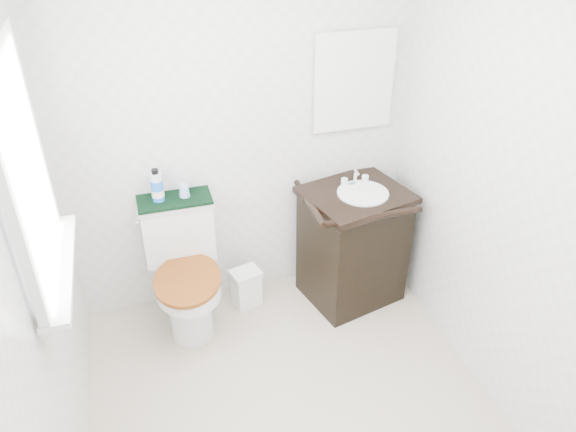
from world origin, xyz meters
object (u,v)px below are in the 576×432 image
mouthwash_bottle (157,186)px  cup (184,190)px  trash_bin (246,287)px  toilet (185,274)px  vanity (353,243)px

mouthwash_bottle → cup: bearing=0.2°
cup → trash_bin: bearing=-16.6°
toilet → vanity: bearing=-3.2°
toilet → vanity: (1.12, -0.06, 0.06)m
trash_bin → mouthwash_bottle: (-0.49, 0.10, 0.81)m
cup → vanity: bearing=-10.4°
trash_bin → mouthwash_bottle: bearing=168.6°
toilet → trash_bin: toilet is taller
toilet → vanity: vanity is taller
trash_bin → cup: (-0.33, 0.10, 0.76)m
toilet → trash_bin: size_ratio=3.04×
toilet → cup: 0.55m
toilet → vanity: size_ratio=0.92×
vanity → trash_bin: vanity is taller
vanity → mouthwash_bottle: size_ratio=4.42×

